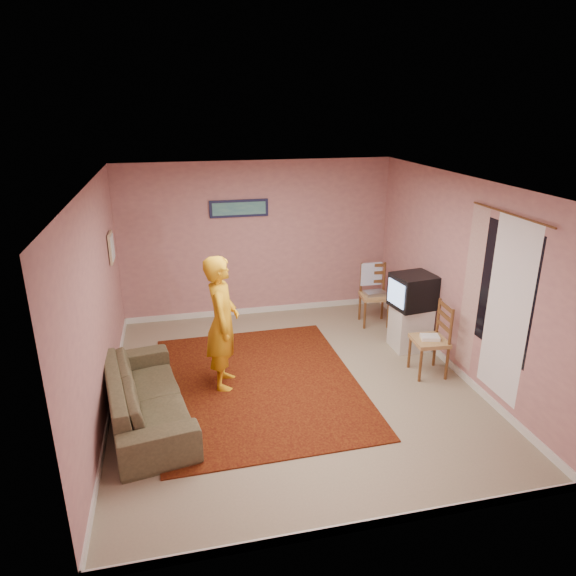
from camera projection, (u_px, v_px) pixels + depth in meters
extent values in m
plane|color=gray|center=(292.00, 384.00, 6.67)|extent=(5.00, 5.00, 0.00)
cube|color=tan|center=(258.00, 240.00, 8.52)|extent=(4.50, 0.02, 2.60)
cube|color=tan|center=(367.00, 400.00, 3.93)|extent=(4.50, 0.02, 2.60)
cube|color=tan|center=(98.00, 306.00, 5.76)|extent=(0.02, 5.00, 2.60)
cube|color=tan|center=(460.00, 277.00, 6.70)|extent=(0.02, 5.00, 2.60)
cube|color=silver|center=(293.00, 182.00, 5.79)|extent=(4.50, 5.00, 0.02)
cube|color=silver|center=(259.00, 310.00, 8.94)|extent=(4.50, 0.02, 0.10)
cube|color=silver|center=(359.00, 526.00, 4.37)|extent=(4.50, 0.02, 0.10)
cube|color=silver|center=(111.00, 402.00, 6.18)|extent=(0.02, 5.00, 0.10)
cube|color=silver|center=(449.00, 363.00, 7.12)|extent=(0.02, 5.00, 0.10)
cube|color=black|center=(503.00, 290.00, 5.82)|extent=(0.01, 1.10, 1.50)
cube|color=white|center=(507.00, 311.00, 5.75)|extent=(0.01, 0.75, 2.10)
cube|color=beige|center=(472.00, 290.00, 6.39)|extent=(0.01, 0.35, 2.10)
cylinder|color=brown|center=(511.00, 214.00, 5.52)|extent=(0.02, 1.40, 0.02)
cube|color=#131534|center=(239.00, 208.00, 8.24)|extent=(0.95, 0.03, 0.28)
cube|color=#2B607A|center=(239.00, 209.00, 8.23)|extent=(0.86, 0.01, 0.20)
cube|color=tan|center=(111.00, 247.00, 7.15)|extent=(0.03, 0.38, 0.42)
cube|color=silver|center=(113.00, 247.00, 7.15)|extent=(0.01, 0.30, 0.34)
cube|color=black|center=(258.00, 383.00, 6.68)|extent=(2.58, 3.20, 0.02)
cube|color=silver|center=(410.00, 327.00, 7.57)|extent=(0.51, 0.46, 0.65)
cube|color=black|center=(413.00, 291.00, 7.38)|extent=(0.63, 0.59, 0.49)
cube|color=#8CB2F2|center=(396.00, 294.00, 7.28)|extent=(0.08, 0.41, 0.35)
cube|color=tan|center=(375.00, 296.00, 8.35)|extent=(0.50, 0.48, 0.05)
cube|color=brown|center=(375.00, 281.00, 8.26)|extent=(0.45, 0.10, 0.51)
cube|color=#A7A7AB|center=(375.00, 293.00, 8.33)|extent=(0.34, 0.25, 0.06)
cube|color=#99BBFB|center=(371.00, 274.00, 8.42)|extent=(0.36, 0.04, 0.38)
cube|color=tan|center=(430.00, 341.00, 6.78)|extent=(0.46, 0.48, 0.05)
cube|color=brown|center=(431.00, 323.00, 6.70)|extent=(0.08, 0.45, 0.51)
cube|color=white|center=(430.00, 337.00, 6.77)|extent=(0.27, 0.22, 0.05)
imported|color=brown|center=(146.00, 396.00, 5.84)|extent=(1.15, 2.19, 0.61)
imported|color=orange|center=(222.00, 323.00, 6.38)|extent=(0.51, 0.69, 1.74)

